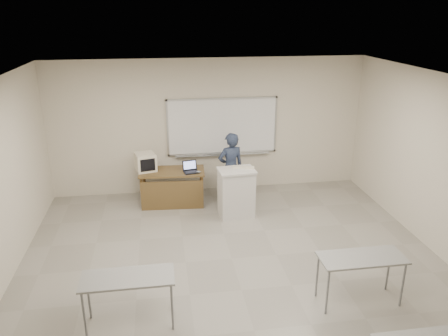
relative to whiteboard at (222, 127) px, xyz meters
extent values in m
cube|color=gray|center=(-0.30, -3.97, -1.49)|extent=(7.00, 8.00, 0.01)
cube|color=white|center=(0.00, 0.00, 0.02)|extent=(2.40, 0.03, 1.20)
cube|color=#B7BABC|center=(0.00, 0.00, 0.64)|extent=(2.48, 0.04, 0.04)
cube|color=#B7BABC|center=(0.00, 0.00, -0.60)|extent=(2.48, 0.04, 0.04)
cube|color=#B7BABC|center=(-1.22, 0.00, 0.02)|extent=(0.04, 0.04, 1.28)
cube|color=#B7BABC|center=(1.22, 0.00, 0.02)|extent=(0.04, 0.04, 1.28)
cube|color=#B7BABC|center=(0.00, -0.05, -0.64)|extent=(2.16, 0.07, 0.02)
cube|color=gray|center=(-1.90, -4.47, -0.77)|extent=(1.20, 0.50, 0.03)
cylinder|color=slate|center=(-2.45, -4.67, -1.13)|extent=(0.03, 0.03, 0.70)
cylinder|color=slate|center=(-1.35, -4.67, -1.13)|extent=(0.03, 0.03, 0.70)
cylinder|color=slate|center=(-2.45, -4.27, -1.13)|extent=(0.03, 0.03, 0.70)
cylinder|color=slate|center=(-1.35, -4.27, -1.13)|extent=(0.03, 0.03, 0.70)
cube|color=gray|center=(1.30, -4.47, -0.77)|extent=(1.20, 0.50, 0.03)
cylinder|color=slate|center=(0.75, -4.67, -1.13)|extent=(0.03, 0.03, 0.70)
cylinder|color=slate|center=(1.85, -4.67, -1.13)|extent=(0.03, 0.03, 0.70)
cylinder|color=slate|center=(0.75, -4.27, -1.13)|extent=(0.03, 0.03, 0.70)
cylinder|color=slate|center=(1.85, -4.27, -1.13)|extent=(0.03, 0.03, 0.70)
cube|color=brown|center=(-1.18, -0.67, -0.75)|extent=(1.37, 0.68, 0.04)
cube|color=brown|center=(-1.18, -0.99, -1.17)|extent=(1.30, 0.03, 0.63)
cylinder|color=#452F14|center=(-1.81, -0.95, -1.12)|extent=(0.06, 0.06, 0.71)
cylinder|color=#452F14|center=(-0.56, -0.95, -1.12)|extent=(0.06, 0.06, 0.71)
cylinder|color=#452F14|center=(-1.81, -0.39, -1.12)|extent=(0.06, 0.06, 0.71)
cylinder|color=#452F14|center=(-0.56, -0.39, -1.12)|extent=(0.06, 0.06, 0.71)
cube|color=beige|center=(0.06, -1.47, -1.00)|extent=(0.67, 0.48, 0.96)
cube|color=beige|center=(0.06, -1.47, -0.50)|extent=(0.71, 0.52, 0.04)
cube|color=beige|center=(-1.73, -0.52, -0.55)|extent=(0.38, 0.40, 0.36)
cube|color=beige|center=(-1.73, -0.74, -0.55)|extent=(0.40, 0.04, 0.38)
cube|color=black|center=(-1.73, -0.76, -0.55)|extent=(0.31, 0.01, 0.26)
cube|color=black|center=(-0.78, -0.85, -0.72)|extent=(0.30, 0.22, 0.02)
cube|color=black|center=(-0.78, -0.86, -0.71)|extent=(0.25, 0.13, 0.01)
cube|color=black|center=(-0.78, -0.71, -0.61)|extent=(0.30, 0.07, 0.21)
cube|color=#8D9CE5|center=(-0.78, -0.72, -0.61)|extent=(0.26, 0.05, 0.16)
ellipsoid|color=gray|center=(-0.63, -0.87, -0.71)|extent=(0.11, 0.08, 0.04)
cube|color=beige|center=(0.21, -1.39, -0.47)|extent=(0.45, 0.26, 0.02)
imported|color=black|center=(0.06, -0.77, -0.70)|extent=(0.64, 0.49, 1.55)
camera|label=1|loc=(-1.39, -9.38, 2.49)|focal=35.00mm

